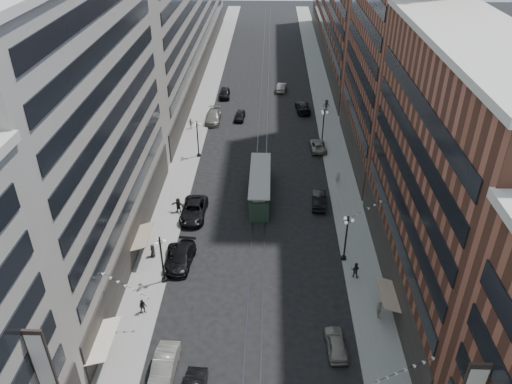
# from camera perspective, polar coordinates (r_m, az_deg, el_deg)

# --- Properties ---
(ground) EXTENTS (220.00, 220.00, 0.00)m
(ground) POSITION_cam_1_polar(r_m,az_deg,el_deg) (77.52, 0.72, 5.65)
(ground) COLOR black
(ground) RESTS_ON ground
(sidewalk_west) EXTENTS (4.00, 180.00, 0.15)m
(sidewalk_west) POSITION_cam_1_polar(r_m,az_deg,el_deg) (87.42, -6.46, 8.65)
(sidewalk_west) COLOR gray
(sidewalk_west) RESTS_ON ground
(sidewalk_east) EXTENTS (4.00, 180.00, 0.15)m
(sidewalk_east) POSITION_cam_1_polar(r_m,az_deg,el_deg) (87.13, 8.18, 8.44)
(sidewalk_east) COLOR gray
(sidewalk_east) RESTS_ON ground
(rail_west) EXTENTS (0.12, 180.00, 0.02)m
(rail_west) POSITION_cam_1_polar(r_m,az_deg,el_deg) (86.62, 0.38, 8.58)
(rail_west) COLOR #2D2D33
(rail_west) RESTS_ON ground
(rail_east) EXTENTS (0.12, 180.00, 0.02)m
(rail_east) POSITION_cam_1_polar(r_m,az_deg,el_deg) (86.60, 1.32, 8.57)
(rail_east) COLOR #2D2D33
(rail_east) RESTS_ON ground
(building_west_mid) EXTENTS (8.00, 36.00, 28.00)m
(building_west_mid) POSITION_cam_1_polar(r_m,az_deg,el_deg) (50.48, -19.61, 6.35)
(building_west_mid) COLOR gray
(building_west_mid) RESTS_ON ground
(building_west_far) EXTENTS (8.00, 90.00, 26.00)m
(building_west_far) POSITION_cam_1_polar(r_m,az_deg,el_deg) (109.20, -8.39, 20.32)
(building_west_far) COLOR gray
(building_west_far) RESTS_ON ground
(building_east_mid) EXTENTS (8.00, 30.00, 24.00)m
(building_east_mid) POSITION_cam_1_polar(r_m,az_deg,el_deg) (46.42, 21.48, 0.88)
(building_east_mid) COLOR brown
(building_east_mid) RESTS_ON ground
(building_east_tower) EXTENTS (8.00, 26.00, 42.00)m
(building_east_tower) POSITION_cam_1_polar(r_m,az_deg,el_deg) (68.75, 15.99, 19.64)
(building_east_tower) COLOR brown
(building_east_tower) RESTS_ON ground
(building_east_far) EXTENTS (8.00, 72.00, 24.00)m
(building_east_far) POSITION_cam_1_polar(r_m,az_deg,el_deg) (117.78, 10.09, 20.51)
(building_east_far) COLOR brown
(building_east_far) RESTS_ON ground
(lamppost_sw_far) EXTENTS (1.03, 1.14, 5.52)m
(lamppost_sw_far) POSITION_cam_1_polar(r_m,az_deg,el_deg) (49.84, -10.72, -7.42)
(lamppost_sw_far) COLOR black
(lamppost_sw_far) RESTS_ON sidewalk_west
(lamppost_sw_mid) EXTENTS (1.03, 1.14, 5.52)m
(lamppost_sw_mid) POSITION_cam_1_polar(r_m,az_deg,el_deg) (72.40, -6.68, 6.17)
(lamppost_sw_mid) COLOR black
(lamppost_sw_mid) RESTS_ON sidewalk_west
(lamppost_se_far) EXTENTS (1.03, 1.14, 5.52)m
(lamppost_se_far) POSITION_cam_1_polar(r_m,az_deg,el_deg) (52.52, 10.26, -5.05)
(lamppost_se_far) COLOR black
(lamppost_se_far) RESTS_ON sidewalk_east
(lamppost_se_mid) EXTENTS (1.03, 1.14, 5.52)m
(lamppost_se_mid) POSITION_cam_1_polar(r_m,az_deg,el_deg) (76.63, 7.69, 7.59)
(lamppost_se_mid) COLOR black
(lamppost_se_mid) RESTS_ON sidewalk_east
(streetcar) EXTENTS (2.59, 11.70, 3.24)m
(streetcar) POSITION_cam_1_polar(r_m,az_deg,el_deg) (63.15, 0.45, 0.65)
(streetcar) COLOR #253B2A
(streetcar) RESTS_ON ground
(car_1) EXTENTS (1.98, 5.10, 1.65)m
(car_1) POSITION_cam_1_polar(r_m,az_deg,el_deg) (43.42, -10.47, -19.08)
(car_1) COLOR gray
(car_1) RESTS_ON ground
(car_2) EXTENTS (2.62, 5.25, 1.43)m
(car_2) POSITION_cam_1_polar(r_m,az_deg,el_deg) (53.28, -9.05, -7.56)
(car_2) COLOR black
(car_2) RESTS_ON ground
(car_4) EXTENTS (1.89, 4.22, 1.41)m
(car_4) POSITION_cam_1_polar(r_m,az_deg,el_deg) (45.03, 9.13, -16.72)
(car_4) COLOR gray
(car_4) RESTS_ON ground
(pedestrian_2) EXTENTS (0.78, 0.47, 1.55)m
(pedestrian_2) POSITION_cam_1_polar(r_m,az_deg,el_deg) (48.34, -12.80, -12.65)
(pedestrian_2) COLOR black
(pedestrian_2) RESTS_ON sidewalk_west
(pedestrian_4) EXTENTS (0.51, 1.11, 1.88)m
(pedestrian_4) POSITION_cam_1_polar(r_m,az_deg,el_deg) (48.03, 13.90, -12.91)
(pedestrian_4) COLOR #A8A08B
(pedestrian_4) RESTS_ON sidewalk_east
(car_7) EXTENTS (2.95, 6.22, 1.71)m
(car_7) POSITION_cam_1_polar(r_m,az_deg,el_deg) (60.17, -7.13, -2.08)
(car_7) COLOR black
(car_7) RESTS_ON ground
(car_8) EXTENTS (2.44, 5.92, 1.71)m
(car_8) POSITION_cam_1_polar(r_m,az_deg,el_deg) (84.87, -4.91, 8.58)
(car_8) COLOR #67655C
(car_8) RESTS_ON ground
(car_9) EXTENTS (2.11, 4.82, 1.62)m
(car_9) POSITION_cam_1_polar(r_m,az_deg,el_deg) (95.11, -3.60, 11.21)
(car_9) COLOR black
(car_9) RESTS_ON ground
(car_10) EXTENTS (2.00, 4.83, 1.55)m
(car_10) POSITION_cam_1_polar(r_m,az_deg,el_deg) (62.28, 7.22, -0.89)
(car_10) COLOR black
(car_10) RESTS_ON ground
(car_11) EXTENTS (2.44, 4.96, 1.35)m
(car_11) POSITION_cam_1_polar(r_m,az_deg,el_deg) (75.67, 7.09, 5.28)
(car_11) COLOR slate
(car_11) RESTS_ON ground
(car_12) EXTENTS (2.79, 5.85, 1.64)m
(car_12) POSITION_cam_1_polar(r_m,az_deg,el_deg) (88.97, 5.38, 9.65)
(car_12) COLOR black
(car_12) RESTS_ON ground
(car_13) EXTENTS (1.94, 4.19, 1.39)m
(car_13) POSITION_cam_1_polar(r_m,az_deg,el_deg) (85.39, -1.87, 8.71)
(car_13) COLOR black
(car_13) RESTS_ON ground
(car_14) EXTENTS (2.03, 4.69, 1.50)m
(car_14) POSITION_cam_1_polar(r_m,az_deg,el_deg) (98.24, 2.93, 11.88)
(car_14) COLOR slate
(car_14) RESTS_ON ground
(pedestrian_5) EXTENTS (1.84, 1.01, 1.90)m
(pedestrian_5) POSITION_cam_1_polar(r_m,az_deg,el_deg) (60.92, -8.89, -1.49)
(pedestrian_5) COLOR black
(pedestrian_5) RESTS_ON sidewalk_west
(pedestrian_6) EXTENTS (1.11, 0.75, 1.73)m
(pedestrian_6) POSITION_cam_1_polar(r_m,az_deg,el_deg) (82.27, -7.45, 7.77)
(pedestrian_6) COLOR beige
(pedestrian_6) RESTS_ON sidewalk_west
(pedestrian_7) EXTENTS (0.95, 0.71, 1.74)m
(pedestrian_7) POSITION_cam_1_polar(r_m,az_deg,el_deg) (51.80, 11.28, -8.72)
(pedestrian_7) COLOR black
(pedestrian_7) RESTS_ON sidewalk_east
(pedestrian_8) EXTENTS (0.67, 0.48, 1.70)m
(pedestrian_8) POSITION_cam_1_polar(r_m,az_deg,el_deg) (67.07, 9.31, 1.71)
(pedestrian_8) COLOR #AFA891
(pedestrian_8) RESTS_ON sidewalk_east
(pedestrian_9) EXTENTS (1.24, 0.52, 1.92)m
(pedestrian_9) POSITION_cam_1_polar(r_m,az_deg,el_deg) (89.46, 8.06, 9.80)
(pedestrian_9) COLOR black
(pedestrian_9) RESTS_ON sidewalk_east
(car_extra_0) EXTENTS (2.76, 5.69, 1.60)m
(car_extra_0) POSITION_cam_1_polar(r_m,az_deg,el_deg) (53.22, -8.49, -7.44)
(car_extra_0) COLOR black
(car_extra_0) RESTS_ON ground
(pedestrian_extra_0) EXTENTS (0.84, 0.77, 1.52)m
(pedestrian_extra_0) POSITION_cam_1_polar(r_m,az_deg,el_deg) (54.51, -11.73, -6.58)
(pedestrian_extra_0) COLOR black
(pedestrian_extra_0) RESTS_ON sidewalk_west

